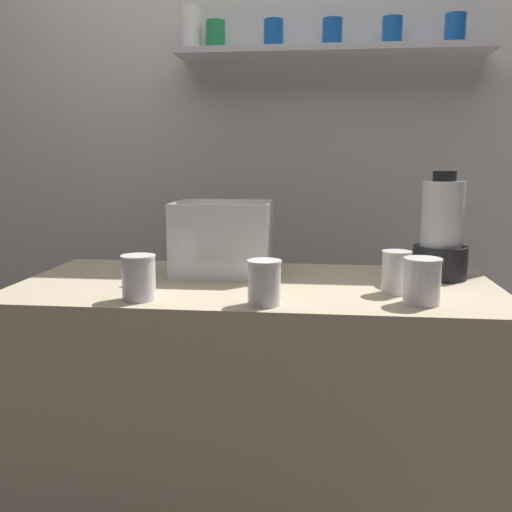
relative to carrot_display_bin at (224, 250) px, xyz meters
The scene contains 8 objects.
counter 0.55m from the carrot_display_bin, 47.18° to the right, with size 1.40×0.64×0.90m, color tan.
back_wall_unit 0.71m from the carrot_display_bin, 79.30° to the left, with size 2.60×0.24×2.50m.
carrot_display_bin is the anchor object (origin of this frame).
blender_pitcher 0.67m from the carrot_display_bin, ahead, with size 0.16×0.16×0.33m.
juice_cup_beet_far_left 0.39m from the carrot_display_bin, 114.54° to the right, with size 0.09×0.09×0.12m.
juice_cup_mango_left 0.41m from the carrot_display_bin, 66.28° to the right, with size 0.09×0.09×0.11m.
juice_cup_orange_middle 0.55m from the carrot_display_bin, 22.64° to the right, with size 0.08×0.08×0.12m.
juice_cup_beet_right 0.64m from the carrot_display_bin, 29.94° to the right, with size 0.10×0.10×0.12m.
Camera 1 is at (0.18, -1.60, 1.26)m, focal length 39.10 mm.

